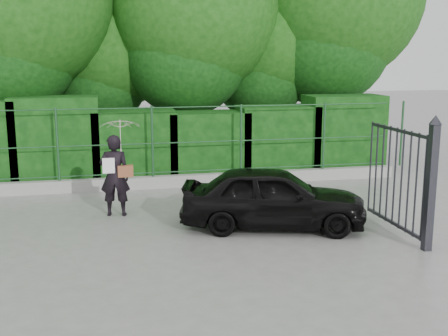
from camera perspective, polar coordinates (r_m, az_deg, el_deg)
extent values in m
plane|color=gray|center=(10.12, -7.04, -7.92)|extent=(80.00, 80.00, 0.00)
cube|color=#9E9E99|center=(14.40, -8.77, -1.51)|extent=(14.00, 0.25, 0.30)
cylinder|color=#1C4625|center=(14.22, -16.56, 2.29)|extent=(0.06, 0.06, 1.80)
cylinder|color=#1C4625|center=(14.24, -7.29, 2.68)|extent=(0.06, 0.06, 1.80)
cylinder|color=#1C4625|center=(14.62, 1.74, 2.99)|extent=(0.06, 0.06, 1.80)
cylinder|color=#1C4625|center=(15.33, 10.11, 3.22)|extent=(0.06, 0.06, 1.80)
cylinder|color=#1C4625|center=(16.35, 17.60, 3.36)|extent=(0.06, 0.06, 1.80)
cylinder|color=#1C4625|center=(14.35, -8.80, -0.54)|extent=(13.60, 0.03, 0.03)
cylinder|color=#1C4625|center=(14.21, -8.89, 2.42)|extent=(13.60, 0.03, 0.03)
cylinder|color=#1C4625|center=(14.10, -9.00, 6.03)|extent=(13.60, 0.03, 0.03)
cube|color=black|center=(15.22, -16.67, 2.66)|extent=(2.20, 1.20, 2.30)
cube|color=black|center=(15.23, -9.11, 2.24)|extent=(2.20, 1.20, 1.90)
cube|color=black|center=(15.48, -1.69, 2.37)|extent=(2.20, 1.20, 1.82)
cube|color=black|center=(15.95, 5.39, 2.83)|extent=(2.20, 1.20, 1.94)
cube|color=black|center=(16.65, 11.98, 3.45)|extent=(2.20, 1.20, 2.21)
cylinder|color=black|center=(16.90, -19.89, 7.04)|extent=(0.36, 0.36, 4.50)
cylinder|color=black|center=(18.11, -11.34, 5.75)|extent=(0.36, 0.36, 3.25)
sphere|color=#14470F|center=(18.03, -11.58, 11.93)|extent=(3.90, 3.90, 3.90)
cylinder|color=black|center=(17.30, -2.96, 7.37)|extent=(0.36, 0.36, 4.25)
sphere|color=#14470F|center=(17.31, -3.05, 15.82)|extent=(5.10, 5.10, 5.10)
cylinder|color=black|center=(18.57, 4.37, 6.46)|extent=(0.36, 0.36, 3.50)
sphere|color=#14470F|center=(18.51, 4.47, 12.95)|extent=(4.20, 4.20, 4.20)
cylinder|color=black|center=(18.83, 10.65, 8.28)|extent=(0.36, 0.36, 4.75)
cube|color=#26262D|center=(10.18, 20.24, -1.98)|extent=(0.14, 0.14, 2.20)
cone|color=#26262D|center=(9.99, 20.70, 4.62)|extent=(0.22, 0.22, 0.16)
cube|color=#26262D|center=(11.37, 16.81, -5.36)|extent=(0.05, 2.00, 0.06)
cube|color=#26262D|center=(11.01, 17.34, 3.66)|extent=(0.05, 2.00, 0.06)
cylinder|color=#26262D|center=(10.36, 19.63, -2.01)|extent=(0.04, 0.04, 1.90)
cylinder|color=#26262D|center=(10.57, 18.92, -1.71)|extent=(0.04, 0.04, 1.90)
cylinder|color=#26262D|center=(10.77, 18.24, -1.42)|extent=(0.04, 0.04, 1.90)
cylinder|color=#26262D|center=(10.99, 17.58, -1.14)|extent=(0.04, 0.04, 1.90)
cylinder|color=#26262D|center=(11.20, 16.95, -0.87)|extent=(0.04, 0.04, 1.90)
cylinder|color=#26262D|center=(11.41, 16.34, -0.61)|extent=(0.04, 0.04, 1.90)
cylinder|color=#26262D|center=(11.63, 15.75, -0.36)|extent=(0.04, 0.04, 1.90)
cylinder|color=#26262D|center=(11.84, 15.19, -0.12)|extent=(0.04, 0.04, 1.90)
cylinder|color=#26262D|center=(12.06, 14.65, 0.11)|extent=(0.04, 0.04, 1.90)
imported|color=black|center=(11.96, -11.04, -0.74)|extent=(0.69, 0.52, 1.72)
imported|color=white|center=(11.87, -10.47, 3.10)|extent=(0.83, 0.84, 0.76)
cube|color=brown|center=(11.87, -9.98, -0.31)|extent=(0.32, 0.15, 0.24)
cube|color=white|center=(11.79, -11.65, 0.23)|extent=(0.25, 0.02, 0.32)
imported|color=black|center=(11.00, 5.02, -2.97)|extent=(3.84, 2.35, 1.22)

